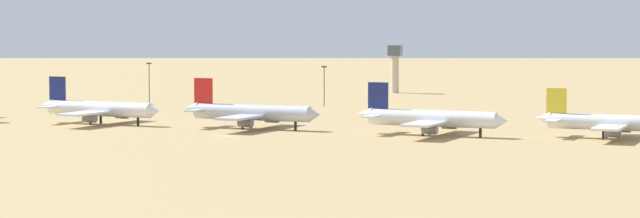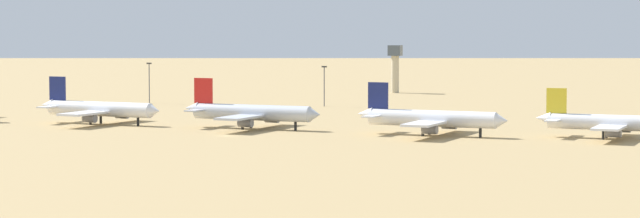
{
  "view_description": "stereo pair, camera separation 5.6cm",
  "coord_description": "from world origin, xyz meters",
  "views": [
    {
      "loc": [
        111.48,
        -292.73,
        28.9
      ],
      "look_at": [
        19.1,
        18.75,
        6.0
      ],
      "focal_mm": 68.95,
      "sensor_mm": 36.0,
      "label": 1
    },
    {
      "loc": [
        111.54,
        -292.71,
        28.9
      ],
      "look_at": [
        19.1,
        18.75,
        6.0
      ],
      "focal_mm": 68.95,
      "sensor_mm": 36.0,
      "label": 2
    }
  ],
  "objects": [
    {
      "name": "light_pole_mid",
      "position": [
        -7.56,
        113.69,
        8.16
      ],
      "size": [
        1.8,
        0.5,
        13.96
      ],
      "color": "#59595E",
      "rests_on": "ground"
    },
    {
      "name": "parked_jet_navy_1",
      "position": [
        -47.78,
        22.94,
        4.38
      ],
      "size": [
        40.4,
        34.34,
        13.36
      ],
      "rotation": [
        0.0,
        0.0,
        -0.15
      ],
      "color": "white",
      "rests_on": "ground"
    },
    {
      "name": "ground",
      "position": [
        0.0,
        0.0,
        0.0
      ],
      "size": [
        4000.0,
        4000.0,
        0.0
      ],
      "primitive_type": "plane",
      "color": "tan"
    },
    {
      "name": "control_tower",
      "position": [
        -2.52,
        200.34,
        11.85
      ],
      "size": [
        5.2,
        5.2,
        19.63
      ],
      "color": "#C6B793",
      "rests_on": "ground"
    },
    {
      "name": "parked_jet_navy_3",
      "position": [
        49.61,
        15.35,
        4.39
      ],
      "size": [
        40.56,
        34.4,
        13.4
      ],
      "rotation": [
        0.0,
        0.0,
        -0.13
      ],
      "color": "white",
      "rests_on": "ground"
    },
    {
      "name": "ridge_west",
      "position": [
        -2.63,
        1134.22,
        49.5
      ],
      "size": [
        376.34,
        242.95,
        99.0
      ],
      "primitive_type": "pyramid",
      "rotation": [
        0.0,
        0.0,
        0.03
      ],
      "color": "gray",
      "rests_on": "ground"
    },
    {
      "name": "light_pole_west",
      "position": [
        -72.36,
        111.43,
        8.48
      ],
      "size": [
        1.8,
        0.5,
        14.58
      ],
      "color": "#59595E",
      "rests_on": "ground"
    },
    {
      "name": "parked_jet_red_2",
      "position": [
        -1.25,
        20.94,
        4.46
      ],
      "size": [
        41.24,
        34.97,
        13.62
      ],
      "rotation": [
        0.0,
        0.0,
        -0.13
      ],
      "color": "silver",
      "rests_on": "ground"
    },
    {
      "name": "parked_jet_yellow_4",
      "position": [
        94.09,
        19.31,
        4.06
      ],
      "size": [
        37.57,
        31.79,
        12.4
      ],
      "rotation": [
        0.0,
        0.0,
        -0.11
      ],
      "color": "white",
      "rests_on": "ground"
    }
  ]
}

